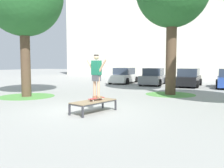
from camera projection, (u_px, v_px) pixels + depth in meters
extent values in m
plane|color=#999993|center=(87.00, 110.00, 9.68)|extent=(120.00, 120.00, 0.00)
cube|color=silver|center=(175.00, 30.00, 33.92)|extent=(35.91, 4.00, 13.48)
cube|color=#38383D|center=(103.00, 104.00, 10.15)|extent=(0.07, 0.07, 0.38)
cube|color=#38383D|center=(116.00, 105.00, 9.70)|extent=(0.07, 0.07, 0.38)
cube|color=#38383D|center=(70.00, 110.00, 8.73)|extent=(0.07, 0.07, 0.38)
cube|color=#38383D|center=(83.00, 113.00, 8.29)|extent=(0.07, 0.07, 0.38)
cylinder|color=#38383D|center=(87.00, 101.00, 9.42)|extent=(0.42, 1.87, 0.05)
cylinder|color=#38383D|center=(100.00, 103.00, 8.98)|extent=(0.42, 1.87, 0.05)
cylinder|color=#38383D|center=(109.00, 99.00, 9.91)|extent=(0.76, 0.20, 0.05)
cylinder|color=#38383D|center=(76.00, 105.00, 8.49)|extent=(0.76, 0.20, 0.05)
cube|color=#847051|center=(94.00, 101.00, 9.20)|extent=(1.11, 2.01, 0.03)
cube|color=#B23333|center=(97.00, 98.00, 9.31)|extent=(0.32, 0.82, 0.02)
cylinder|color=silver|center=(100.00, 99.00, 9.59)|extent=(0.04, 0.06, 0.06)
cylinder|color=silver|center=(103.00, 99.00, 9.50)|extent=(0.04, 0.06, 0.06)
cylinder|color=silver|center=(90.00, 100.00, 9.14)|extent=(0.04, 0.06, 0.06)
cylinder|color=silver|center=(93.00, 101.00, 9.05)|extent=(0.04, 0.06, 0.06)
cylinder|color=tan|center=(95.00, 87.00, 9.34)|extent=(0.11, 0.11, 0.82)
cube|color=#99704C|center=(95.00, 97.00, 9.41)|extent=(0.13, 0.25, 0.07)
cylinder|color=tan|center=(98.00, 88.00, 9.22)|extent=(0.11, 0.11, 0.82)
cube|color=#99704C|center=(99.00, 97.00, 9.29)|extent=(0.13, 0.25, 0.07)
cube|color=#4C4C51|center=(96.00, 78.00, 9.25)|extent=(0.33, 0.24, 0.24)
cube|color=#196647|center=(96.00, 68.00, 9.21)|extent=(0.39, 0.27, 0.56)
cylinder|color=tan|center=(91.00, 66.00, 9.38)|extent=(0.41, 0.14, 0.52)
cylinder|color=tan|center=(102.00, 66.00, 9.03)|extent=(0.41, 0.14, 0.52)
sphere|color=tan|center=(96.00, 57.00, 9.18)|extent=(0.20, 0.20, 0.20)
cylinder|color=black|center=(96.00, 55.00, 9.17)|extent=(0.19, 0.19, 0.05)
cylinder|color=brown|center=(26.00, 63.00, 13.62)|extent=(0.54, 0.54, 3.89)
cylinder|color=#519342|center=(27.00, 96.00, 13.78)|extent=(3.19, 3.19, 0.01)
cylinder|color=brown|center=(171.00, 58.00, 14.48)|extent=(0.63, 0.63, 4.50)
cylinder|color=#519342|center=(170.00, 94.00, 14.67)|extent=(3.04, 3.04, 0.01)
cube|color=silver|center=(124.00, 78.00, 23.19)|extent=(1.98, 4.30, 0.70)
cube|color=#2D3847|center=(124.00, 71.00, 23.27)|extent=(1.70, 2.20, 0.64)
cylinder|color=black|center=(127.00, 81.00, 21.68)|extent=(0.26, 0.61, 0.60)
cylinder|color=black|center=(110.00, 81.00, 22.38)|extent=(0.26, 0.61, 0.60)
cylinder|color=black|center=(136.00, 80.00, 24.04)|extent=(0.26, 0.61, 0.60)
cylinder|color=black|center=(121.00, 79.00, 24.74)|extent=(0.26, 0.61, 0.60)
cube|color=slate|center=(153.00, 79.00, 21.46)|extent=(2.17, 4.37, 0.70)
cube|color=#2D3847|center=(154.00, 72.00, 21.54)|extent=(1.79, 2.26, 0.64)
cylinder|color=black|center=(160.00, 83.00, 19.96)|extent=(0.29, 0.62, 0.60)
cylinder|color=black|center=(140.00, 82.00, 20.59)|extent=(0.29, 0.62, 0.60)
cylinder|color=black|center=(165.00, 81.00, 22.37)|extent=(0.29, 0.62, 0.60)
cylinder|color=black|center=(147.00, 80.00, 23.00)|extent=(0.29, 0.62, 0.60)
cube|color=black|center=(188.00, 80.00, 19.93)|extent=(1.90, 4.28, 0.70)
cube|color=#2D3847|center=(189.00, 72.00, 20.01)|extent=(1.66, 2.17, 0.64)
cylinder|color=black|center=(197.00, 84.00, 18.41)|extent=(0.25, 0.61, 0.60)
cylinder|color=black|center=(175.00, 84.00, 19.14)|extent=(0.25, 0.61, 0.60)
cylinder|color=black|center=(200.00, 82.00, 20.75)|extent=(0.25, 0.61, 0.60)
cylinder|color=black|center=(180.00, 81.00, 21.48)|extent=(0.25, 0.61, 0.60)
cylinder|color=black|center=(217.00, 85.00, 17.71)|extent=(0.27, 0.62, 0.60)
cylinder|color=black|center=(217.00, 83.00, 20.09)|extent=(0.27, 0.62, 0.60)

